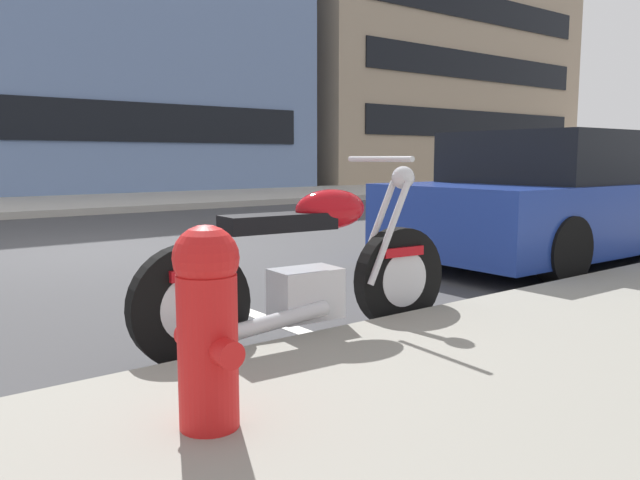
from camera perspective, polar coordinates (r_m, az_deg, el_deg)
The scene contains 8 objects.
ground_plane at distance 8.11m, azimuth -20.60°, elevation -0.98°, with size 260.00×260.00×0.00m, color #3D3D3F.
sidewalk_far_curb at distance 20.77m, azimuth 6.00°, elevation 4.52°, with size 120.00×5.00×0.14m, color #ADA89E.
parking_stall_stripe at distance 4.35m, azimuth -3.76°, elevation -7.48°, with size 0.12×2.20×0.01m, color silver.
parked_motorcycle at distance 3.77m, azimuth -1.02°, elevation -3.02°, with size 2.13×0.62×1.13m.
parked_car_mid_block at distance 7.64m, azimuth 21.78°, elevation 3.45°, with size 4.63×1.96×1.39m.
fire_hydrant at distance 2.33m, azimuth -10.15°, elevation -7.28°, with size 0.24×0.36×0.75m.
townhouse_mid_block at distance 23.64m, azimuth -21.08°, elevation 15.90°, with size 12.66×10.10×9.57m.
townhouse_corner_block at distance 32.13m, azimuth 5.86°, elevation 15.65°, with size 15.31×11.68×11.43m.
Camera 1 is at (-2.34, -7.69, 1.12)m, focal length 35.41 mm.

